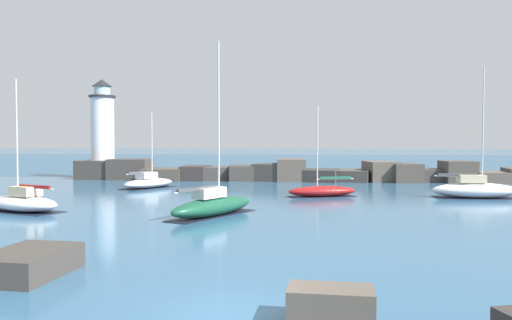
# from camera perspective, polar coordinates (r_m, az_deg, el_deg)

# --- Properties ---
(ground_plane) EXTENTS (600.00, 600.00, 0.00)m
(ground_plane) POSITION_cam_1_polar(r_m,az_deg,el_deg) (14.10, -3.33, -17.10)
(ground_plane) COLOR #336084
(open_sea_beyond) EXTENTS (400.00, 116.00, 0.01)m
(open_sea_beyond) POSITION_cam_1_polar(r_m,az_deg,el_deg) (119.55, 5.30, -0.10)
(open_sea_beyond) COLOR #235175
(open_sea_beyond) RESTS_ON ground
(breakwater_jetty) EXTENTS (56.06, 6.69, 2.57)m
(breakwater_jetty) POSITION_cam_1_polar(r_m,az_deg,el_deg) (59.43, 4.70, -1.43)
(breakwater_jetty) COLOR #423D38
(breakwater_jetty) RESTS_ON ground
(lighthouse) EXTENTS (3.88, 3.88, 12.49)m
(lighthouse) POSITION_cam_1_polar(r_m,az_deg,el_deg) (66.08, -17.13, 2.65)
(lighthouse) COLOR gray
(lighthouse) RESTS_ON ground
(sailboat_moored_0) EXTENTS (5.00, 6.53, 7.50)m
(sailboat_moored_0) POSITION_cam_1_polar(r_m,az_deg,el_deg) (50.88, -12.18, -2.50)
(sailboat_moored_0) COLOR silver
(sailboat_moored_0) RESTS_ON ground
(sailboat_moored_1) EXTENTS (5.02, 7.42, 10.95)m
(sailboat_moored_1) POSITION_cam_1_polar(r_m,az_deg,el_deg) (31.35, -4.95, -5.11)
(sailboat_moored_1) COLOR #195138
(sailboat_moored_1) RESTS_ON ground
(sailboat_moored_2) EXTENTS (6.91, 2.59, 10.63)m
(sailboat_moored_2) POSITION_cam_1_polar(r_m,az_deg,el_deg) (44.77, 23.74, -3.07)
(sailboat_moored_2) COLOR white
(sailboat_moored_2) RESTS_ON ground
(sailboat_moored_3) EXTENTS (6.16, 3.56, 7.63)m
(sailboat_moored_3) POSITION_cam_1_polar(r_m,az_deg,el_deg) (42.39, 7.59, -3.50)
(sailboat_moored_3) COLOR maroon
(sailboat_moored_3) RESTS_ON ground
(sailboat_moored_4) EXTENTS (6.42, 4.29, 8.79)m
(sailboat_moored_4) POSITION_cam_1_polar(r_m,az_deg,el_deg) (36.58, -25.09, -4.38)
(sailboat_moored_4) COLOR white
(sailboat_moored_4) RESTS_ON ground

